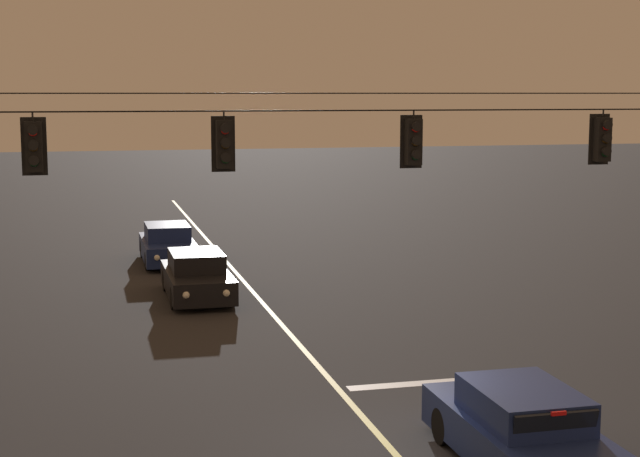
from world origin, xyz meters
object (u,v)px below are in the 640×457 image
object	(u,v)px
traffic_light_right_inner	(603,139)
traffic_light_leftmost	(34,147)
car_oncoming_lead	(197,277)
car_oncoming_trailing	(168,245)
traffic_light_left_inner	(224,144)
traffic_light_centre	(414,142)
car_waiting_near_lane	(520,430)

from	to	relation	value
traffic_light_right_inner	traffic_light_leftmost	bearing A→B (deg)	180.00
traffic_light_leftmost	car_oncoming_lead	size ratio (longest dim) A/B	0.28
car_oncoming_lead	car_oncoming_trailing	distance (m)	6.36
traffic_light_leftmost	car_oncoming_trailing	distance (m)	16.54
traffic_light_left_inner	traffic_light_centre	size ratio (longest dim) A/B	1.00
traffic_light_leftmost	car_oncoming_trailing	xyz separation A→B (m)	(3.80, 15.49, -4.40)
traffic_light_right_inner	car_oncoming_lead	world-z (taller)	traffic_light_right_inner
traffic_light_left_inner	car_oncoming_trailing	distance (m)	16.10
car_waiting_near_lane	car_oncoming_trailing	xyz separation A→B (m)	(-3.83, 20.89, -0.00)
traffic_light_leftmost	traffic_light_right_inner	distance (m)	12.02
traffic_light_leftmost	car_oncoming_lead	world-z (taller)	traffic_light_leftmost
traffic_light_left_inner	traffic_light_right_inner	world-z (taller)	same
traffic_light_centre	car_oncoming_lead	bearing A→B (deg)	111.14
traffic_light_left_inner	traffic_light_centre	world-z (taller)	same
car_waiting_near_lane	car_oncoming_trailing	distance (m)	21.24
traffic_light_centre	traffic_light_right_inner	size ratio (longest dim) A/B	1.00
traffic_light_leftmost	traffic_light_left_inner	size ratio (longest dim) A/B	1.00
car_waiting_near_lane	traffic_light_right_inner	bearing A→B (deg)	50.87
traffic_light_left_inner	traffic_light_centre	bearing A→B (deg)	0.00
traffic_light_centre	car_oncoming_trailing	bearing A→B (deg)	103.90
traffic_light_centre	car_oncoming_lead	xyz separation A→B (m)	(-3.53, 9.13, -4.40)
traffic_light_leftmost	car_waiting_near_lane	bearing A→B (deg)	-35.30
traffic_light_centre	car_oncoming_trailing	distance (m)	16.55
car_oncoming_lead	traffic_light_right_inner	bearing A→B (deg)	-49.08
traffic_light_leftmost	car_waiting_near_lane	size ratio (longest dim) A/B	0.28
traffic_light_leftmost	traffic_light_left_inner	distance (m)	3.65
traffic_light_leftmost	traffic_light_centre	xyz separation A→B (m)	(7.64, 0.00, 0.00)
traffic_light_leftmost	car_oncoming_lead	bearing A→B (deg)	65.81
traffic_light_left_inner	car_oncoming_lead	world-z (taller)	traffic_light_left_inner
traffic_light_centre	traffic_light_right_inner	bearing A→B (deg)	0.00
traffic_light_centre	car_oncoming_lead	world-z (taller)	traffic_light_centre
car_oncoming_trailing	traffic_light_left_inner	bearing A→B (deg)	-90.55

